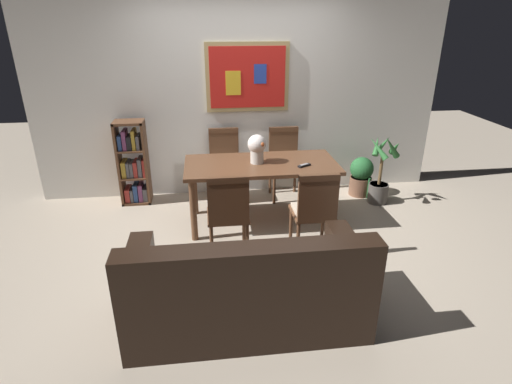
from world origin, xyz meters
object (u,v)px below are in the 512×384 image
(dining_chair_far_left, at_px, (225,158))
(potted_ivy, at_px, (361,176))
(tv_remote, at_px, (304,165))
(bookshelf, at_px, (134,166))
(dining_table, at_px, (261,171))
(flower_vase, at_px, (257,147))
(dining_chair_far_right, at_px, (284,157))
(leather_couch, at_px, (247,290))
(potted_palm, at_px, (380,177))
(dining_chair_near_left, at_px, (228,210))
(dining_chair_near_right, at_px, (315,207))

(dining_chair_far_left, relative_size, potted_ivy, 1.74)
(dining_chair_far_left, relative_size, tv_remote, 5.77)
(bookshelf, distance_m, tv_remote, 2.18)
(dining_table, distance_m, potted_ivy, 1.61)
(dining_chair_far_left, bearing_deg, potted_ivy, -4.59)
(dining_table, height_order, flower_vase, flower_vase)
(dining_chair_far_right, distance_m, bookshelf, 1.92)
(dining_chair_far_left, distance_m, flower_vase, 0.91)
(leather_couch, bearing_deg, potted_palm, 47.02)
(flower_vase, bearing_deg, potted_ivy, 22.70)
(dining_chair_far_right, height_order, tv_remote, dining_chair_far_right)
(dining_table, xyz_separation_m, flower_vase, (-0.05, 0.01, 0.27))
(dining_table, height_order, dining_chair_near_left, dining_chair_near_left)
(bookshelf, bearing_deg, dining_chair_far_right, -0.79)
(leather_couch, bearing_deg, dining_chair_near_right, 50.52)
(dining_chair_far_right, xyz_separation_m, tv_remote, (0.04, -0.90, 0.20))
(dining_chair_far_right, bearing_deg, flower_vase, -122.05)
(dining_chair_near_right, distance_m, bookshelf, 2.47)
(dining_chair_near_right, bearing_deg, bookshelf, 141.10)
(dining_chair_near_right, xyz_separation_m, tv_remote, (0.04, 0.62, 0.20))
(dining_chair_far_left, distance_m, potted_ivy, 1.83)
(dining_chair_far_right, height_order, potted_ivy, dining_chair_far_right)
(tv_remote, bearing_deg, dining_chair_near_right, -93.28)
(dining_chair_far_right, height_order, potted_palm, potted_palm)
(potted_ivy, bearing_deg, dining_chair_far_right, 174.17)
(dining_chair_far_left, bearing_deg, tv_remote, -49.11)
(tv_remote, bearing_deg, dining_chair_far_right, 92.58)
(flower_vase, bearing_deg, dining_chair_near_left, -115.99)
(potted_ivy, xyz_separation_m, tv_remote, (-0.98, -0.80, 0.47))
(dining_chair_far_left, xyz_separation_m, potted_ivy, (1.80, -0.14, -0.27))
(dining_chair_far_right, height_order, leather_couch, dining_chair_far_right)
(dining_chair_far_left, distance_m, dining_chair_far_right, 0.78)
(flower_vase, bearing_deg, leather_couch, -99.60)
(dining_chair_near_right, height_order, bookshelf, bookshelf)
(dining_chair_near_right, distance_m, dining_chair_far_right, 1.53)
(potted_ivy, bearing_deg, tv_remote, -140.95)
(flower_vase, bearing_deg, tv_remote, -20.08)
(dining_table, xyz_separation_m, potted_ivy, (1.43, 0.63, -0.37))
(potted_palm, relative_size, tv_remote, 5.93)
(dining_chair_near_right, height_order, potted_palm, potted_palm)
(dining_chair_near_left, bearing_deg, leather_couch, -85.09)
(potted_ivy, height_order, flower_vase, flower_vase)
(dining_chair_near_right, relative_size, flower_vase, 2.86)
(dining_chair_far_left, distance_m, bookshelf, 1.14)
(dining_chair_near_left, relative_size, bookshelf, 0.86)
(dining_chair_far_right, bearing_deg, dining_chair_near_left, -119.03)
(dining_chair_near_left, distance_m, leather_couch, 0.98)
(dining_chair_near_left, relative_size, potted_palm, 0.97)
(bookshelf, bearing_deg, leather_couch, -64.42)
(dining_table, xyz_separation_m, leather_couch, (-0.33, -1.70, -0.32))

